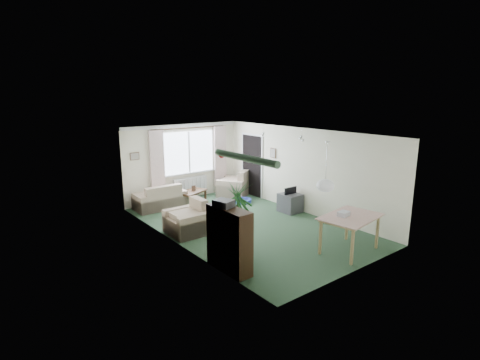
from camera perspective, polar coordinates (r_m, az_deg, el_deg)
ground at (r=9.74m, az=1.09°, el=-6.92°), size 6.50×6.50×0.00m
window at (r=12.07m, az=-7.83°, el=4.24°), size 1.80×0.03×1.30m
curtain_rod at (r=11.91m, az=-7.75°, el=7.86°), size 2.60×0.03×0.03m
curtain_left at (r=11.50m, az=-12.50°, el=2.45°), size 0.45×0.08×2.00m
curtain_right at (r=12.64m, az=-3.05°, el=3.68°), size 0.45×0.08×2.00m
radiator at (r=12.26m, az=-7.58°, el=-0.87°), size 1.20×0.10×0.55m
doorway at (r=12.33m, az=1.86°, el=2.18°), size 0.03×0.95×2.00m
pendant_lamp at (r=7.88m, az=12.86°, el=-0.84°), size 0.36×0.36×0.36m
tinsel_garland at (r=6.24m, az=0.74°, el=3.38°), size 1.60×1.60×0.12m
bauble_cluster_a at (r=10.74m, az=3.54°, el=7.12°), size 0.20×0.20×0.20m
bauble_cluster_b at (r=10.09m, az=9.37°, el=6.59°), size 0.20×0.20×0.20m
wall_picture_back at (r=11.29m, az=-15.77°, el=3.51°), size 0.28×0.03×0.22m
wall_picture_right at (r=11.50m, az=5.06°, el=4.12°), size 0.03×0.24×0.30m
sofa at (r=11.30m, az=-12.13°, el=-2.43°), size 1.47×0.80×0.73m
armchair_corner at (r=12.43m, az=-1.04°, el=-0.45°), size 1.28×1.27×0.84m
armchair_left at (r=9.17m, az=-8.10°, el=-5.61°), size 0.88×0.93×0.83m
coffee_table at (r=11.59m, az=-7.26°, el=-2.66°), size 1.04×0.83×0.41m
photo_frame at (r=11.56m, az=-7.08°, el=-1.23°), size 0.12×0.05×0.16m
bookshelf at (r=7.19m, az=-1.66°, el=-9.06°), size 0.37×1.03×1.25m
hifi_box at (r=7.02m, az=-2.51°, el=-3.59°), size 0.36×0.41×0.14m
houseplant at (r=7.78m, az=-0.35°, el=-5.91°), size 0.84×0.84×1.60m
dining_table at (r=8.43m, az=16.33°, el=-7.93°), size 1.34×1.00×0.77m
gift_box at (r=8.24m, az=15.51°, el=-5.06°), size 0.27×0.21×0.12m
tv_cube at (r=10.85m, az=7.65°, el=-3.47°), size 0.53×0.58×0.53m
pet_bed at (r=11.72m, az=0.44°, el=-3.16°), size 0.54×0.54×0.11m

